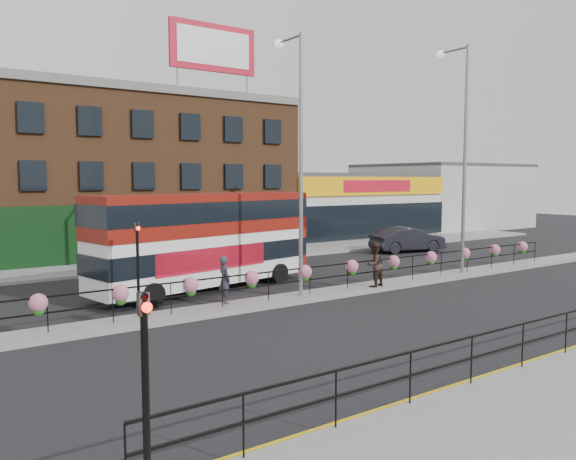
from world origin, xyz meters
TOP-DOWN VIEW (x-y plane):
  - ground at (0.00, 0.00)m, footprint 120.00×120.00m
  - north_pavement at (0.00, 12.00)m, footprint 60.00×4.00m
  - median at (0.00, 0.00)m, footprint 60.00×1.60m
  - yellow_line_inner at (0.00, -9.70)m, footprint 60.00×0.10m
  - yellow_line_outer at (0.00, -9.88)m, footprint 60.00×0.10m
  - brick_building at (-4.00, 19.96)m, footprint 25.00×12.21m
  - supermarket at (16.00, 19.90)m, footprint 15.00×12.25m
  - warehouse_east at (30.75, 20.00)m, footprint 14.50×12.00m
  - billboard at (2.50, 14.99)m, footprint 6.00×0.29m
  - median_railing at (-0.00, 0.00)m, footprint 30.04×0.56m
  - south_railing at (-2.00, -10.10)m, footprint 20.04×0.05m
  - double_decker_bus at (-3.74, 3.83)m, footprint 10.67×4.44m
  - car at (13.10, 7.91)m, footprint 3.83×5.75m
  - pedestrian_a at (-4.63, 0.52)m, footprint 0.69×0.49m
  - pedestrian_b at (2.27, -0.28)m, footprint 1.20×1.06m
  - lamp_column_west at (-1.45, 0.27)m, footprint 0.37×1.82m
  - lamp_column_east at (8.44, 0.18)m, footprint 0.40×1.96m
  - traffic_light_south at (-12.00, -11.01)m, footprint 0.15×0.28m
  - traffic_light_median at (-8.00, 0.39)m, footprint 0.15×0.28m

SIDE VIEW (x-z plane):
  - ground at x=0.00m, z-range 0.00..0.00m
  - yellow_line_inner at x=0.00m, z-range 0.00..0.01m
  - yellow_line_outer at x=0.00m, z-range 0.00..0.01m
  - north_pavement at x=0.00m, z-range 0.00..0.15m
  - median at x=0.00m, z-range 0.00..0.15m
  - car at x=13.10m, z-range 0.00..1.66m
  - south_railing at x=-2.00m, z-range 0.40..1.52m
  - pedestrian_a at x=-4.63m, z-range 0.15..1.94m
  - median_railing at x=0.00m, z-range 0.43..1.66m
  - pedestrian_b at x=2.27m, z-range 0.15..2.09m
  - traffic_light_south at x=-12.00m, z-range 0.64..4.29m
  - traffic_light_median at x=-8.00m, z-range 0.64..4.29m
  - double_decker_bus at x=-3.74m, z-range 0.48..4.68m
  - supermarket at x=16.00m, z-range 0.00..5.30m
  - warehouse_east at x=30.75m, z-range 0.00..6.30m
  - brick_building at x=-4.00m, z-range -0.02..10.28m
  - lamp_column_west at x=-1.45m, z-range 1.11..11.46m
  - lamp_column_east at x=8.44m, z-range 1.19..12.36m
  - billboard at x=2.50m, z-range 10.98..15.38m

